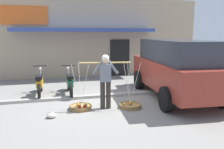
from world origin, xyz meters
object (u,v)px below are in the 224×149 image
object	(u,v)px
motorcycle_nearest_shop	(40,84)
fruit_vendor	(105,78)
fruit_basket_left_side	(81,107)
fruit_basket_right_side	(130,105)
parked_truck	(176,67)
motorcycle_second_in_row	(70,83)
plastic_litter_bag	(52,115)

from	to	relation	value
motorcycle_nearest_shop	fruit_vendor	bearing A→B (deg)	-44.62
fruit_basket_left_side	fruit_basket_right_side	xyz separation A→B (m)	(1.54, -0.23, 0.00)
fruit_basket_right_side	parked_truck	bearing A→B (deg)	20.37
motorcycle_nearest_shop	motorcycle_second_in_row	distance (m)	1.10
motorcycle_second_in_row	fruit_vendor	bearing A→B (deg)	-63.01
fruit_vendor	motorcycle_second_in_row	xyz separation A→B (m)	(-0.99, 1.94, -0.52)
motorcycle_nearest_shop	motorcycle_second_in_row	xyz separation A→B (m)	(1.10, -0.12, 0.00)
motorcycle_nearest_shop	fruit_basket_right_side	bearing A→B (deg)	-37.27
fruit_basket_left_side	fruit_basket_right_side	size ratio (longest dim) A/B	1.00
fruit_vendor	parked_truck	distance (m)	2.85
fruit_vendor	fruit_basket_right_side	distance (m)	1.19
motorcycle_nearest_shop	parked_truck	bearing A→B (deg)	-16.35
motorcycle_second_in_row	parked_truck	xyz separation A→B (m)	(3.77, -1.31, 0.68)
fruit_vendor	parked_truck	world-z (taller)	parked_truck
motorcycle_nearest_shop	motorcycle_second_in_row	bearing A→B (deg)	-6.17
fruit_vendor	fruit_basket_left_side	distance (m)	1.19
fruit_vendor	parked_truck	bearing A→B (deg)	12.79
fruit_basket_left_side	parked_truck	xyz separation A→B (m)	(3.55, 0.52, 1.06)
fruit_vendor	plastic_litter_bag	bearing A→B (deg)	-165.33
motorcycle_second_in_row	plastic_litter_bag	distance (m)	2.48
fruit_basket_left_side	parked_truck	bearing A→B (deg)	8.28
fruit_basket_left_side	parked_truck	world-z (taller)	parked_truck
motorcycle_nearest_shop	parked_truck	xyz separation A→B (m)	(4.86, -1.43, 0.68)
motorcycle_second_in_row	fruit_basket_left_side	bearing A→B (deg)	-83.16
motorcycle_second_in_row	parked_truck	size ratio (longest dim) A/B	0.37
fruit_basket_right_side	motorcycle_second_in_row	bearing A→B (deg)	130.56
fruit_basket_right_side	parked_truck	world-z (taller)	parked_truck
fruit_basket_right_side	parked_truck	size ratio (longest dim) A/B	0.29
fruit_basket_left_side	plastic_litter_bag	bearing A→B (deg)	-147.94
fruit_vendor	plastic_litter_bag	world-z (taller)	fruit_vendor
fruit_vendor	motorcycle_nearest_shop	bearing A→B (deg)	135.38
fruit_basket_right_side	motorcycle_nearest_shop	xyz separation A→B (m)	(-2.86, 2.17, 0.38)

